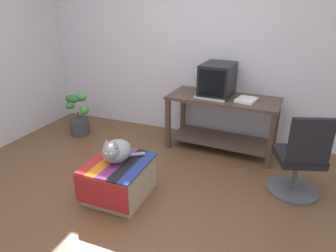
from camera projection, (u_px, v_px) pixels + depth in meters
name	position (u px, v px, depth m)	size (l,w,h in m)	color
ground_plane	(136.00, 211.00, 2.79)	(14.00, 14.00, 0.00)	brown
back_wall	(201.00, 45.00, 4.05)	(8.00, 0.10, 2.60)	silver
desk	(222.00, 114.00, 3.82)	(1.43, 0.69, 0.73)	#4C382D
tv_monitor	(218.00, 80.00, 3.74)	(0.41, 0.55, 0.41)	black
keyboard	(211.00, 98.00, 3.66)	(0.40, 0.15, 0.02)	beige
book	(246.00, 100.00, 3.57)	(0.22, 0.27, 0.03)	white
ottoman_with_blanket	(119.00, 179.00, 2.96)	(0.57, 0.67, 0.38)	tan
cat	(116.00, 151.00, 2.87)	(0.39, 0.42, 0.29)	gray
potted_plant	(79.00, 117.00, 4.37)	(0.37, 0.39, 0.61)	#3D3D42
office_chair	(300.00, 161.00, 2.90)	(0.53, 0.53, 0.89)	#4C4C51
pen	(255.00, 101.00, 3.55)	(0.01, 0.01, 0.14)	#2351B2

